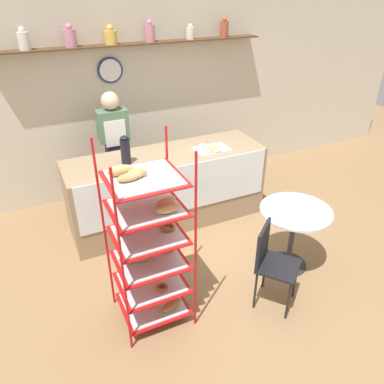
# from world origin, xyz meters

# --- Properties ---
(ground_plane) EXTENTS (14.00, 14.00, 0.00)m
(ground_plane) POSITION_xyz_m (0.00, 0.00, 0.00)
(ground_plane) COLOR olive
(back_wall) EXTENTS (10.00, 0.30, 2.70)m
(back_wall) POSITION_xyz_m (-0.00, 2.34, 1.37)
(back_wall) COLOR beige
(back_wall) RESTS_ON ground_plane
(display_counter) EXTENTS (2.54, 0.78, 0.98)m
(display_counter) POSITION_xyz_m (0.00, 1.18, 0.49)
(display_counter) COLOR #937A5B
(display_counter) RESTS_ON ground_plane
(pastry_rack) EXTENTS (0.66, 0.61, 1.80)m
(pastry_rack) POSITION_xyz_m (-0.77, -0.29, 0.84)
(pastry_rack) COLOR #B71414
(pastry_rack) RESTS_ON ground_plane
(person_worker) EXTENTS (0.39, 0.23, 1.66)m
(person_worker) POSITION_xyz_m (-0.48, 1.82, 0.92)
(person_worker) COLOR #282833
(person_worker) RESTS_ON ground_plane
(cafe_table) EXTENTS (0.77, 0.77, 0.75)m
(cafe_table) POSITION_xyz_m (0.90, -0.28, 0.57)
(cafe_table) COLOR #262628
(cafe_table) RESTS_ON ground_plane
(cafe_chair) EXTENTS (0.53, 0.53, 0.88)m
(cafe_chair) POSITION_xyz_m (0.36, -0.62, 0.55)
(cafe_chair) COLOR black
(cafe_chair) RESTS_ON ground_plane
(coffee_carafe) EXTENTS (0.11, 0.11, 0.35)m
(coffee_carafe) POSITION_xyz_m (-0.52, 1.14, 1.15)
(coffee_carafe) COLOR black
(coffee_carafe) RESTS_ON display_counter
(donut_tray_counter) EXTENTS (0.45, 0.31, 0.05)m
(donut_tray_counter) POSITION_xyz_m (0.57, 1.05, 1.00)
(donut_tray_counter) COLOR silver
(donut_tray_counter) RESTS_ON display_counter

